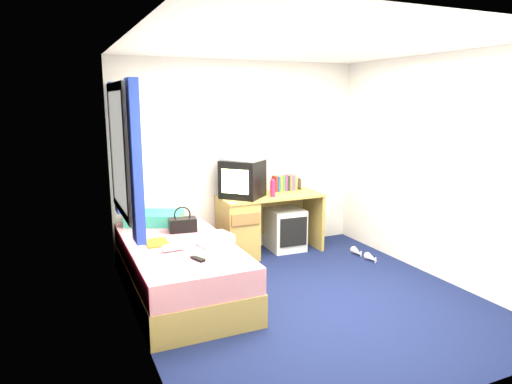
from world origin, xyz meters
name	(u,v)px	position (x,y,z in m)	size (l,w,h in m)	color
ground	(307,299)	(0.00, 0.00, 0.00)	(3.40, 3.40, 0.00)	#0C1438
room_shell	(310,152)	(0.00, 0.00, 1.45)	(3.40, 3.40, 3.40)	white
bed	(180,268)	(-1.10, 0.63, 0.27)	(1.01, 2.00, 0.54)	#AE9448
pillow	(155,218)	(-1.17, 1.41, 0.61)	(0.61, 0.39, 0.13)	#1B72B1
desk	(250,223)	(0.02, 1.44, 0.41)	(1.30, 0.55, 0.75)	#AE9448
storage_cube	(285,229)	(0.52, 1.44, 0.27)	(0.43, 0.43, 0.54)	silver
crt_tv	(242,179)	(-0.08, 1.44, 0.98)	(0.62, 0.62, 0.46)	black
vcr	(243,156)	(-0.08, 1.44, 1.25)	(0.47, 0.33, 0.09)	#BDBCBF
book_row	(284,183)	(0.58, 1.60, 0.85)	(0.31, 0.13, 0.20)	maroon
picture_frame	(299,184)	(0.81, 1.61, 0.82)	(0.02, 0.12, 0.14)	#302210
pink_water_bottle	(273,189)	(0.27, 1.30, 0.85)	(0.06, 0.06, 0.20)	#CA1C4E
aerosol_can	(263,189)	(0.21, 1.46, 0.83)	(0.04, 0.04, 0.16)	silver
handbag	(183,224)	(-0.96, 0.99, 0.62)	(0.31, 0.20, 0.27)	black
towel	(215,239)	(-0.79, 0.43, 0.59)	(0.30, 0.25, 0.10)	white
magazine	(157,243)	(-1.30, 0.69, 0.55)	(0.21, 0.28, 0.01)	yellow
water_bottle	(173,248)	(-1.21, 0.39, 0.58)	(0.07, 0.07, 0.20)	silver
colour_swatch_fan	(201,257)	(-1.03, 0.12, 0.55)	(0.22, 0.06, 0.01)	#F2A035
remote_control	(198,259)	(-1.08, 0.07, 0.55)	(0.05, 0.16, 0.02)	black
window_assembly	(123,153)	(-1.55, 0.90, 1.42)	(0.11, 1.42, 1.40)	silver
white_heels	(365,255)	(1.25, 0.72, 0.04)	(0.14, 0.49, 0.09)	silver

